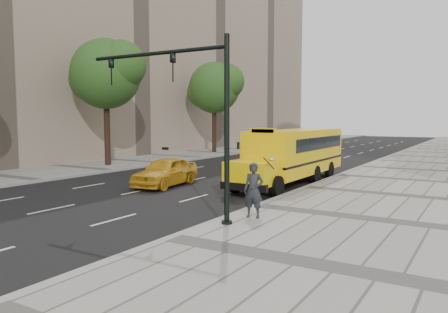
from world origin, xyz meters
The scene contains 12 objects.
ground centered at (0.00, 0.00, 0.00)m, with size 140.00×140.00×0.00m, color black.
sidewalk_museum centered at (12.00, 0.00, 0.07)m, with size 12.00×140.00×0.15m, color gray.
sidewalk_far centered at (-11.00, 0.00, 0.07)m, with size 6.00×140.00×0.15m, color gray.
curb_museum centered at (6.00, 0.00, 0.07)m, with size 0.30×140.00×0.15m, color gray.
curb_far centered at (-8.00, 0.00, 0.07)m, with size 0.30×140.00×0.15m, color gray.
tree_b centered at (-10.40, 2.11, 6.97)m, with size 5.83×5.18×9.52m.
tree_c centered at (-10.40, 16.94, 6.81)m, with size 5.88×5.23×9.39m.
school_bus centered at (4.50, 2.16, 1.76)m, with size 2.96×11.56×3.19m.
taxi_near centered at (-0.92, -2.85, 0.79)m, with size 1.87×4.64×1.58m, color gold.
taxi_far centered at (-1.83, 9.80, 0.82)m, with size 1.73×4.95×1.63m, color gold.
pedestrian centered at (6.94, -7.62, 1.13)m, with size 0.72×0.47×1.96m, color #24262A.
traffic_signal centered at (5.19, -8.89, 4.09)m, with size 6.18×0.36×6.40m.
Camera 1 is at (14.02, -21.20, 3.69)m, focal length 35.00 mm.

